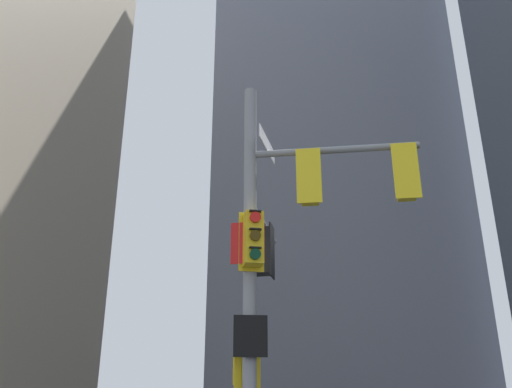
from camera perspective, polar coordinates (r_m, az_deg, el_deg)
The scene contains 2 objects.
building_mid_block at distance 39.94m, azimuth 8.06°, elevation 0.06°, with size 14.75×14.75×34.66m, color slate.
signal_pole_assembly at distance 10.71m, azimuth 2.10°, elevation -7.06°, with size 3.68×3.27×8.91m.
Camera 1 is at (1.46, -10.13, 2.39)m, focal length 39.57 mm.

